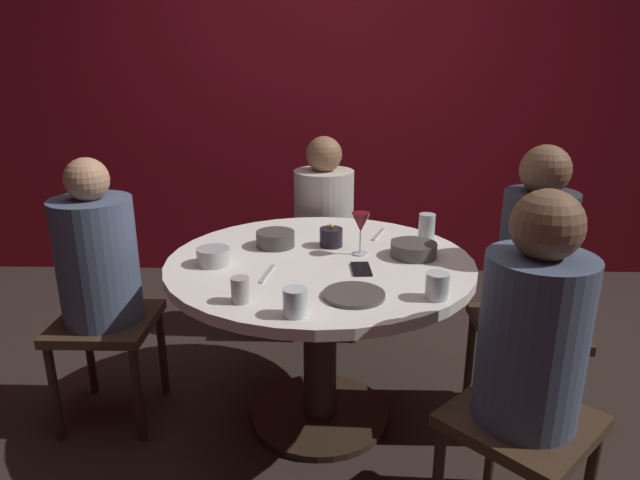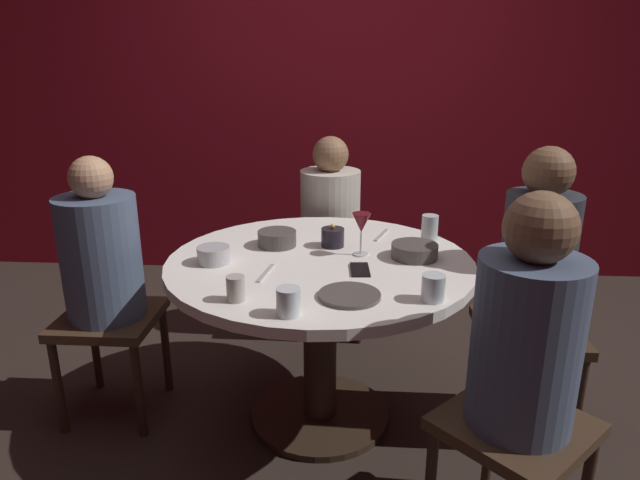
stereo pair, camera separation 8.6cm
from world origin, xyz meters
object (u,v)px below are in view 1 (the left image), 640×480
Objects in this scene: seated_diner_right at (534,262)px; seated_diner_front_right at (532,341)px; seated_diner_back at (324,213)px; bowl_salad_center at (275,239)px; dining_table at (320,298)px; cup_by_right_diner at (295,302)px; cell_phone at (361,269)px; cup_center_front at (240,290)px; seated_diner_left at (98,265)px; cup_near_candle at (437,286)px; bowl_serving_large at (213,256)px; bowl_small_white at (414,250)px; cup_by_left_diner at (427,227)px; candle_holder at (331,237)px; wine_glass at (361,224)px; dinner_plate at (354,295)px.

seated_diner_right reaches higher than seated_diner_front_right.
bowl_salad_center is at bearing -15.34° from seated_diner_back.
cup_by_right_diner reaches higher than dining_table.
seated_diner_back reaches higher than cell_phone.
seated_diner_front_right is 7.19× the size of bowl_salad_center.
cell_phone is 0.46m from cup_by_right_diner.
seated_diner_left is at bearing 147.36° from cup_center_front.
seated_diner_front_right reaches higher than cup_near_candle.
seated_diner_back is 8.66× the size of bowl_serving_large.
cup_by_left_diner is (0.08, 0.21, 0.03)m from bowl_small_white.
seated_diner_left is 0.96m from candle_holder.
seated_diner_front_right is 0.72m from bowl_small_white.
dining_table is 6.97× the size of wine_glass.
cup_center_front is at bearing -95.83° from bowl_salad_center.
bowl_salad_center reaches higher than dinner_plate.
candle_holder reaches higher than bowl_salad_center.
cell_phone is 1.17× the size of cup_by_left_diner.
dining_table is at bearing 0.00° from seated_diner_front_right.
seated_diner_front_right is 9.16× the size of bowl_serving_large.
dinner_plate is (-0.04, -0.43, -0.12)m from wine_glass.
cup_by_left_diner is 0.98m from cup_center_front.
cup_by_right_diner is (-0.07, -1.37, 0.09)m from seated_diner_back.
seated_diner_right is 13.29× the size of cup_near_candle.
seated_diner_right is 0.70m from wine_glass.
cup_near_candle is (0.24, -0.26, 0.04)m from cell_phone.
candle_holder is at bearing -8.45° from seated_diner_front_right.
wine_glass reaches higher than candle_holder.
seated_diner_left reaches higher than dinner_plate.
bowl_salad_center is at bearing 121.37° from dinner_plate.
candle_holder is at bearing 62.96° from cup_center_front.
bowl_small_white is at bearing 35.99° from cup_center_front.
cup_by_left_diner reaches higher than cell_phone.
cup_center_front is at bearing -65.04° from bowl_serving_large.
bowl_serving_large is (-0.57, 0.05, 0.03)m from cell_phone.
dining_table is at bearing 0.00° from seated_diner_left.
bowl_serving_large is at bearing -8.66° from cell_phone.
dinner_plate is 0.61m from bowl_serving_large.
cell_phone is (1.06, -0.12, 0.04)m from seated_diner_left.
bowl_salad_center is (-0.24, -0.01, -0.01)m from candle_holder.
cup_by_left_diner reaches higher than dining_table.
seated_diner_right is 1.06m from bowl_salad_center.
dinner_plate reaches higher than dining_table.
wine_glass is at bearing -14.68° from bowl_salad_center.
cup_center_front is (-0.41, -0.30, 0.04)m from cell_phone.
cup_by_left_diner is 0.93m from cup_by_right_diner.
candle_holder is at bearing 80.85° from cup_by_right_diner.
wine_glass is 0.83× the size of dinner_plate.
seated_diner_back is at bearing 95.74° from dinner_plate.
seated_diner_left is at bearing -170.27° from candle_holder.
seated_diner_right is 0.70m from cell_phone.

